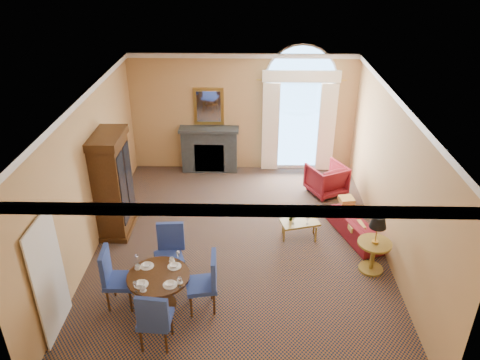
{
  "coord_description": "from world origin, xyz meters",
  "views": [
    {
      "loc": [
        0.19,
        -8.12,
        5.86
      ],
      "look_at": [
        0.0,
        0.5,
        1.3
      ],
      "focal_mm": 35.0,
      "sensor_mm": 36.0,
      "label": 1
    }
  ],
  "objects_px": {
    "dining_table": "(159,283)",
    "side_table": "(376,239)",
    "armoire": "(113,185)",
    "armchair": "(326,179)",
    "sofa": "(357,226)",
    "coffee_table": "(299,222)"
  },
  "relations": [
    {
      "from": "dining_table",
      "to": "side_table",
      "type": "relative_size",
      "value": 0.9
    },
    {
      "from": "sofa",
      "to": "armchair",
      "type": "xyz_separation_m",
      "value": [
        -0.42,
        1.9,
        0.15
      ]
    },
    {
      "from": "armoire",
      "to": "side_table",
      "type": "height_order",
      "value": "armoire"
    },
    {
      "from": "coffee_table",
      "to": "sofa",
      "type": "bearing_deg",
      "value": -10.85
    },
    {
      "from": "armoire",
      "to": "coffee_table",
      "type": "distance_m",
      "value": 4.05
    },
    {
      "from": "armoire",
      "to": "armchair",
      "type": "bearing_deg",
      "value": 19.75
    },
    {
      "from": "armoire",
      "to": "sofa",
      "type": "distance_m",
      "value": 5.34
    },
    {
      "from": "sofa",
      "to": "coffee_table",
      "type": "height_order",
      "value": "coffee_table"
    },
    {
      "from": "dining_table",
      "to": "coffee_table",
      "type": "bearing_deg",
      "value": 39.83
    },
    {
      "from": "dining_table",
      "to": "side_table",
      "type": "bearing_deg",
      "value": 15.52
    },
    {
      "from": "sofa",
      "to": "armchair",
      "type": "relative_size",
      "value": 1.94
    },
    {
      "from": "coffee_table",
      "to": "side_table",
      "type": "xyz_separation_m",
      "value": [
        1.34,
        -1.08,
        0.34
      ]
    },
    {
      "from": "sofa",
      "to": "armchair",
      "type": "distance_m",
      "value": 1.95
    },
    {
      "from": "sofa",
      "to": "armoire",
      "type": "bearing_deg",
      "value": 69.07
    },
    {
      "from": "dining_table",
      "to": "sofa",
      "type": "xyz_separation_m",
      "value": [
        3.9,
        2.28,
        -0.27
      ]
    },
    {
      "from": "armchair",
      "to": "side_table",
      "type": "distance_m",
      "value": 3.13
    },
    {
      "from": "dining_table",
      "to": "side_table",
      "type": "height_order",
      "value": "side_table"
    },
    {
      "from": "armoire",
      "to": "dining_table",
      "type": "relative_size",
      "value": 2.1
    },
    {
      "from": "dining_table",
      "to": "coffee_table",
      "type": "distance_m",
      "value": 3.4
    },
    {
      "from": "armoire",
      "to": "sofa",
      "type": "bearing_deg",
      "value": -1.66
    },
    {
      "from": "armchair",
      "to": "side_table",
      "type": "xyz_separation_m",
      "value": [
        0.47,
        -3.08,
        0.34
      ]
    },
    {
      "from": "armchair",
      "to": "coffee_table",
      "type": "relative_size",
      "value": 0.97
    }
  ]
}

